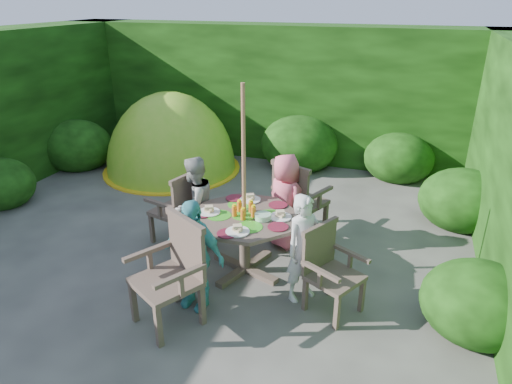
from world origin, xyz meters
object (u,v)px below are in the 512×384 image
(patio_table, at_px, (245,224))
(child_right, at_px, (304,248))
(child_left, at_px, (195,205))
(child_back, at_px, (285,201))
(garden_chair_back, at_px, (298,199))
(garden_chair_left, at_px, (179,207))
(parasol_pole, at_px, (244,185))
(child_front, at_px, (193,254))
(dome_tent, at_px, (172,169))
(garden_chair_front, at_px, (173,271))
(garden_chair_right, at_px, (329,268))

(patio_table, height_order, child_right, child_right)
(child_left, xyz_separation_m, child_back, (1.02, 0.49, -0.00))
(garden_chair_back, xyz_separation_m, child_right, (0.40, -1.30, 0.05))
(patio_table, height_order, child_left, child_left)
(child_back, bearing_deg, child_right, 152.24)
(garden_chair_left, relative_size, child_left, 0.77)
(parasol_pole, bearing_deg, garden_chair_left, 160.16)
(child_front, bearing_deg, dome_tent, 130.98)
(garden_chair_left, relative_size, child_back, 0.77)
(garden_chair_left, relative_size, garden_chair_back, 0.92)
(garden_chair_back, distance_m, child_front, 1.89)
(patio_table, bearing_deg, garden_chair_back, 71.04)
(patio_table, distance_m, garden_chair_front, 1.09)
(child_left, bearing_deg, child_back, 131.00)
(child_back, relative_size, child_front, 1.03)
(garden_chair_front, distance_m, dome_tent, 4.36)
(garden_chair_left, xyz_separation_m, garden_chair_back, (1.39, 0.66, 0.04))
(child_left, bearing_deg, patio_table, 86.07)
(patio_table, distance_m, child_back, 0.80)
(patio_table, bearing_deg, parasol_pole, 173.33)
(dome_tent, bearing_deg, garden_chair_back, -18.91)
(child_front, relative_size, dome_tent, 0.42)
(patio_table, distance_m, child_left, 0.80)
(garden_chair_left, bearing_deg, child_left, 84.03)
(garden_chair_back, height_order, child_back, child_back)
(garden_chair_back, xyz_separation_m, garden_chair_front, (-0.71, -2.06, 0.01))
(child_back, bearing_deg, garden_chair_left, 53.13)
(child_front, bearing_deg, garden_chair_front, -97.56)
(garden_chair_right, height_order, garden_chair_left, garden_chair_left)
(garden_chair_left, distance_m, garden_chair_back, 1.54)
(garden_chair_left, relative_size, child_right, 0.80)
(child_right, height_order, child_front, child_front)
(garden_chair_right, bearing_deg, child_right, 101.00)
(garden_chair_front, bearing_deg, garden_chair_back, 100.72)
(patio_table, xyz_separation_m, dome_tent, (-2.47, 2.73, -0.62))
(garden_chair_right, xyz_separation_m, child_left, (-1.80, 0.62, 0.15))
(patio_table, xyz_separation_m, child_left, (-0.76, 0.27, 0.00))
(garden_chair_left, height_order, child_right, child_right)
(garden_chair_left, height_order, dome_tent, dome_tent)
(garden_chair_back, relative_size, child_right, 0.86)
(patio_table, bearing_deg, dome_tent, 132.14)
(garden_chair_left, relative_size, child_front, 0.79)
(child_right, height_order, child_left, child_left)
(garden_chair_back, relative_size, child_left, 0.83)
(garden_chair_back, bearing_deg, patio_table, 94.06)
(child_left, height_order, dome_tent, dome_tent)
(parasol_pole, xyz_separation_m, garden_chair_back, (0.36, 1.03, -0.55))
(child_left, xyz_separation_m, child_front, (0.49, -1.02, -0.02))
(garden_chair_left, height_order, child_front, child_front)
(garden_chair_front, distance_m, child_back, 1.89)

